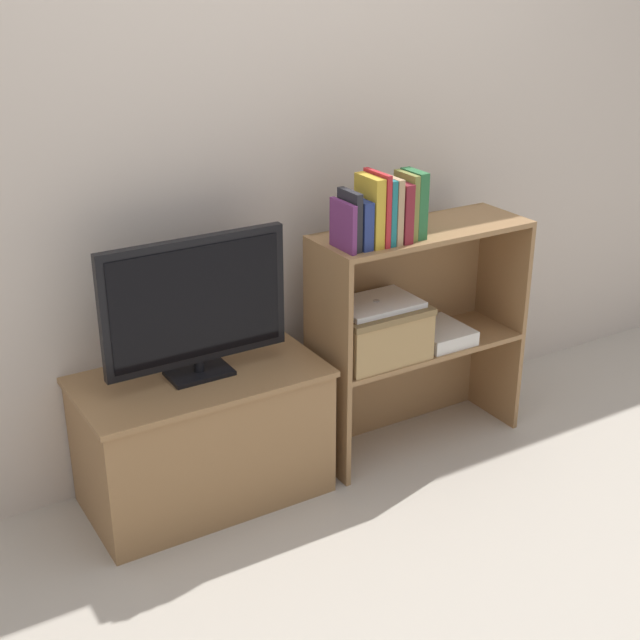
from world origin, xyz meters
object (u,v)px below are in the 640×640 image
(tv, at_px, (195,304))
(book_olive, at_px, (406,206))
(tv_stand, at_px, (203,436))
(book_teal, at_px, (383,210))
(book_tan, at_px, (389,209))
(magazine_stack, at_px, (439,334))
(laptop, at_px, (376,304))
(book_charcoal, at_px, (350,220))
(book_navy, at_px, (359,223))
(book_forest, at_px, (414,204))
(storage_basket_left, at_px, (376,329))
(book_mustard, at_px, (369,211))
(book_maroon, at_px, (397,210))
(book_crimson, at_px, (377,208))
(book_plum, at_px, (343,226))

(tv, xyz_separation_m, book_olive, (0.77, -0.12, 0.26))
(tv_stand, height_order, book_teal, book_teal)
(book_tan, bearing_deg, book_teal, 180.00)
(tv, bearing_deg, book_olive, -8.73)
(magazine_stack, bearing_deg, laptop, 177.81)
(tv_stand, relative_size, laptop, 2.77)
(laptop, height_order, magazine_stack, laptop)
(tv_stand, xyz_separation_m, laptop, (0.68, -0.08, 0.40))
(tv_stand, distance_m, book_charcoal, 0.93)
(book_navy, xyz_separation_m, book_forest, (0.23, 0.00, 0.04))
(storage_basket_left, bearing_deg, book_teal, -104.62)
(tv, height_order, book_mustard, book_mustard)
(book_charcoal, bearing_deg, book_maroon, 0.00)
(tv, distance_m, book_mustard, 0.68)
(book_crimson, distance_m, book_maroon, 0.09)
(book_plum, bearing_deg, laptop, 12.42)
(storage_basket_left, bearing_deg, book_navy, -160.82)
(book_olive, xyz_separation_m, laptop, (-0.09, 0.04, -0.37))
(book_olive, bearing_deg, book_maroon, 180.00)
(book_plum, xyz_separation_m, book_crimson, (0.14, 0.00, 0.04))
(book_teal, bearing_deg, book_plum, 180.00)
(book_plum, height_order, book_navy, same)
(book_olive, bearing_deg, laptop, 156.77)
(book_crimson, height_order, book_olive, book_crimson)
(laptop, bearing_deg, book_charcoal, -165.42)
(book_navy, height_order, book_mustard, book_mustard)
(book_olive, xyz_separation_m, book_forest, (0.03, 0.00, 0.00))
(book_charcoal, distance_m, book_navy, 0.04)
(book_crimson, xyz_separation_m, book_forest, (0.16, 0.00, -0.01))
(storage_basket_left, height_order, laptop, laptop)
(book_forest, bearing_deg, book_crimson, 180.00)
(book_tan, bearing_deg, laptop, 112.69)
(book_tan, bearing_deg, book_plum, 180.00)
(book_maroon, xyz_separation_m, laptop, (-0.05, 0.04, -0.36))
(book_crimson, height_order, book_teal, book_crimson)
(book_olive, bearing_deg, tv, 171.27)
(book_tan, relative_size, book_forest, 0.97)
(book_olive, bearing_deg, book_mustard, 180.00)
(book_charcoal, relative_size, book_olive, 0.87)
(book_maroon, height_order, book_olive, book_olive)
(book_charcoal, xyz_separation_m, laptop, (0.15, 0.04, -0.35))
(book_charcoal, distance_m, book_forest, 0.27)
(book_navy, bearing_deg, laptop, 19.18)
(book_plum, height_order, storage_basket_left, book_plum)
(book_navy, bearing_deg, magazine_stack, 3.80)
(book_mustard, xyz_separation_m, storage_basket_left, (0.07, 0.04, -0.48))
(tv_stand, distance_m, magazine_stack, 1.01)
(book_mustard, xyz_separation_m, book_crimson, (0.03, 0.00, 0.01))
(book_olive, bearing_deg, book_crimson, 180.00)
(book_crimson, bearing_deg, book_plum, 180.00)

